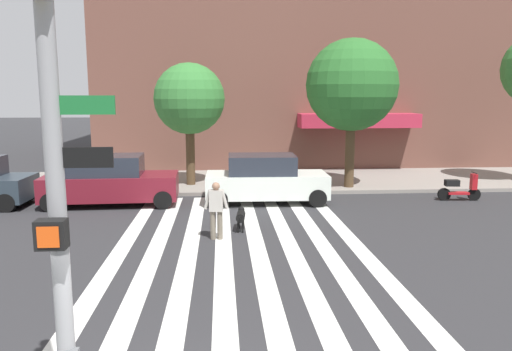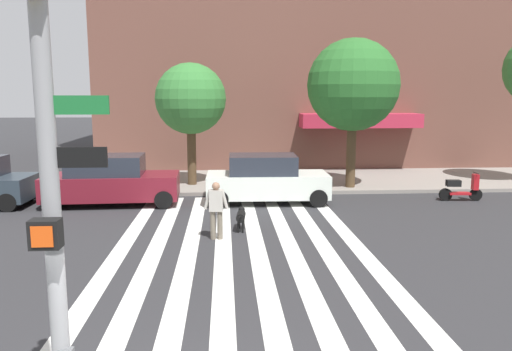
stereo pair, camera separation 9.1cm
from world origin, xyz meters
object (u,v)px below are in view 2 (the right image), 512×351
at_px(traffic_light_pole, 46,151).
at_px(street_tree_middle, 353,85).
at_px(parked_scooter, 461,189).
at_px(parked_car_third_in_line, 266,179).
at_px(pedestrian_dog_walker, 216,207).
at_px(parked_car_behind_first, 111,181).
at_px(dog_on_leash, 241,216).
at_px(street_tree_nearest, 191,99).

xyz_separation_m(traffic_light_pole, street_tree_middle, (7.04, 15.83, 0.91)).
bearing_deg(parked_scooter, parked_car_third_in_line, 178.57).
bearing_deg(pedestrian_dog_walker, parked_car_behind_first, 129.80).
height_order(parked_car_behind_first, dog_on_leash, parked_car_behind_first).
bearing_deg(parked_car_third_in_line, street_tree_nearest, 132.65).
bearing_deg(pedestrian_dog_walker, street_tree_nearest, 98.40).
height_order(street_tree_nearest, dog_on_leash, street_tree_nearest).
relative_size(street_tree_middle, dog_on_leash, 5.90).
height_order(parked_scooter, street_tree_nearest, street_tree_nearest).
xyz_separation_m(street_tree_nearest, pedestrian_dog_walker, (1.19, -8.03, -2.93)).
bearing_deg(traffic_light_pole, parked_car_third_in_line, 76.63).
relative_size(parked_car_behind_first, dog_on_leash, 4.67).
bearing_deg(street_tree_nearest, parked_scooter, -18.11).
bearing_deg(street_tree_nearest, pedestrian_dog_walker, -81.60).
distance_m(parked_car_behind_first, dog_on_leash, 6.11).
relative_size(parked_car_third_in_line, street_tree_nearest, 0.87).
height_order(traffic_light_pole, parked_car_behind_first, traffic_light_pole).
height_order(street_tree_nearest, pedestrian_dog_walker, street_tree_nearest).
height_order(parked_car_behind_first, street_tree_middle, street_tree_middle).
bearing_deg(street_tree_nearest, dog_on_leash, -74.98).
bearing_deg(street_tree_middle, parked_car_third_in_line, -150.07).
distance_m(traffic_light_pole, parked_scooter, 17.50).
height_order(traffic_light_pole, parked_car_third_in_line, traffic_light_pole).
distance_m(pedestrian_dog_walker, dog_on_leash, 1.26).
bearing_deg(parked_car_behind_first, traffic_light_pole, -79.42).
bearing_deg(pedestrian_dog_walker, dog_on_leash, 51.28).
bearing_deg(traffic_light_pole, pedestrian_dog_walker, 80.82).
relative_size(traffic_light_pole, street_tree_middle, 0.93).
bearing_deg(parked_car_behind_first, street_tree_middle, 12.86).
bearing_deg(dog_on_leash, parked_car_behind_first, 140.57).
height_order(street_tree_nearest, street_tree_middle, street_tree_middle).
xyz_separation_m(traffic_light_pole, dog_on_leash, (2.16, 9.77, -3.08)).
distance_m(traffic_light_pole, parked_car_behind_first, 14.12).
height_order(parked_car_third_in_line, parked_scooter, parked_car_third_in_line).
distance_m(parked_scooter, dog_on_leash, 9.36).
height_order(traffic_light_pole, parked_scooter, traffic_light_pole).
distance_m(traffic_light_pole, dog_on_leash, 10.47).
xyz_separation_m(street_tree_nearest, dog_on_leash, (1.91, -7.12, -3.41)).
height_order(parked_scooter, pedestrian_dog_walker, pedestrian_dog_walker).
xyz_separation_m(parked_car_behind_first, parked_scooter, (13.31, -0.19, -0.42)).
xyz_separation_m(parked_car_behind_first, street_tree_nearest, (2.79, 3.26, 2.95)).
xyz_separation_m(parked_car_behind_first, street_tree_middle, (9.58, 2.19, 3.53)).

